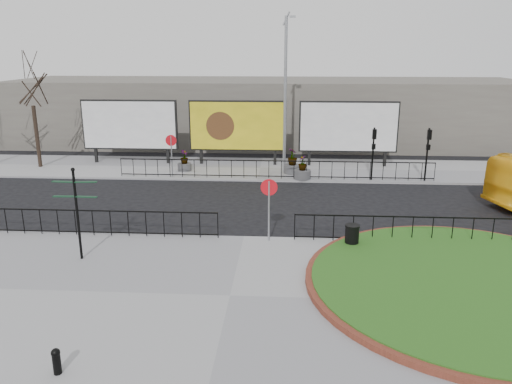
# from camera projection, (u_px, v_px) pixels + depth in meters

# --- Properties ---
(ground) EXTENTS (90.00, 90.00, 0.00)m
(ground) POSITION_uv_depth(u_px,v_px,m) (244.00, 239.00, 19.91)
(ground) COLOR black
(ground) RESTS_ON ground
(pavement_near) EXTENTS (30.00, 10.00, 0.12)m
(pavement_near) POSITION_uv_depth(u_px,v_px,m) (230.00, 297.00, 15.10)
(pavement_near) COLOR gray
(pavement_near) RESTS_ON ground
(pavement_far) EXTENTS (44.00, 6.00, 0.12)m
(pavement_far) POSITION_uv_depth(u_px,v_px,m) (260.00, 169.00, 31.41)
(pavement_far) COLOR gray
(pavement_far) RESTS_ON ground
(brick_edge) EXTENTS (10.40, 10.40, 0.18)m
(brick_edge) POSITION_uv_depth(u_px,v_px,m) (472.00, 285.00, 15.57)
(brick_edge) COLOR brown
(brick_edge) RESTS_ON pavement_near
(grass_lawn) EXTENTS (10.00, 10.00, 0.22)m
(grass_lawn) POSITION_uv_depth(u_px,v_px,m) (472.00, 284.00, 15.56)
(grass_lawn) COLOR #194B14
(grass_lawn) RESTS_ON pavement_near
(railing_near_left) EXTENTS (10.00, 0.10, 1.10)m
(railing_near_left) POSITION_uv_depth(u_px,v_px,m) (93.00, 223.00, 19.80)
(railing_near_left) COLOR black
(railing_near_left) RESTS_ON pavement_near
(railing_near_right) EXTENTS (9.00, 0.10, 1.10)m
(railing_near_right) POSITION_uv_depth(u_px,v_px,m) (412.00, 229.00, 19.05)
(railing_near_right) COLOR black
(railing_near_right) RESTS_ON pavement_near
(railing_far) EXTENTS (18.00, 0.10, 1.10)m
(railing_far) POSITION_uv_depth(u_px,v_px,m) (275.00, 169.00, 28.59)
(railing_far) COLOR black
(railing_far) RESTS_ON pavement_far
(speed_sign_far) EXTENTS (0.64, 0.07, 2.47)m
(speed_sign_far) POSITION_uv_depth(u_px,v_px,m) (171.00, 146.00, 28.71)
(speed_sign_far) COLOR gray
(speed_sign_far) RESTS_ON pavement_far
(speed_sign_near) EXTENTS (0.64, 0.07, 2.47)m
(speed_sign_near) POSITION_uv_depth(u_px,v_px,m) (269.00, 196.00, 18.95)
(speed_sign_near) COLOR gray
(speed_sign_near) RESTS_ON pavement_near
(billboard_left) EXTENTS (6.20, 0.31, 4.10)m
(billboard_left) POSITION_uv_depth(u_px,v_px,m) (130.00, 125.00, 32.16)
(billboard_left) COLOR black
(billboard_left) RESTS_ON pavement_far
(billboard_mid) EXTENTS (6.20, 0.31, 4.10)m
(billboard_mid) POSITION_uv_depth(u_px,v_px,m) (238.00, 126.00, 31.74)
(billboard_mid) COLOR black
(billboard_mid) RESTS_ON pavement_far
(billboard_right) EXTENTS (6.20, 0.31, 4.10)m
(billboard_right) POSITION_uv_depth(u_px,v_px,m) (348.00, 127.00, 31.32)
(billboard_right) COLOR black
(billboard_right) RESTS_ON pavement_far
(lamp_post) EXTENTS (0.74, 0.18, 9.23)m
(lamp_post) POSITION_uv_depth(u_px,v_px,m) (285.00, 93.00, 29.06)
(lamp_post) COLOR gray
(lamp_post) RESTS_ON pavement_far
(signal_pole_a) EXTENTS (0.22, 0.26, 3.00)m
(signal_pole_a) POSITION_uv_depth(u_px,v_px,m) (373.00, 146.00, 27.91)
(signal_pole_a) COLOR black
(signal_pole_a) RESTS_ON pavement_far
(signal_pole_b) EXTENTS (0.22, 0.26, 3.00)m
(signal_pole_b) POSITION_uv_depth(u_px,v_px,m) (428.00, 146.00, 27.73)
(signal_pole_b) COLOR black
(signal_pole_b) RESTS_ON pavement_far
(tree_left) EXTENTS (2.00, 2.00, 7.00)m
(tree_left) POSITION_uv_depth(u_px,v_px,m) (34.00, 111.00, 30.79)
(tree_left) COLOR #2D2119
(tree_left) RESTS_ON pavement_far
(building_backdrop) EXTENTS (40.00, 10.00, 5.00)m
(building_backdrop) POSITION_uv_depth(u_px,v_px,m) (267.00, 111.00, 40.34)
(building_backdrop) COLOR #635F57
(building_backdrop) RESTS_ON ground
(fingerpost_sign) EXTENTS (1.56, 0.26, 3.32)m
(fingerpost_sign) POSITION_uv_depth(u_px,v_px,m) (76.00, 205.00, 17.21)
(fingerpost_sign) COLOR black
(fingerpost_sign) RESTS_ON pavement_near
(bollard) EXTENTS (0.21, 0.21, 0.64)m
(bollard) POSITION_uv_depth(u_px,v_px,m) (56.00, 360.00, 11.36)
(bollard) COLOR black
(bollard) RESTS_ON pavement_near
(litter_bin) EXTENTS (0.55, 0.55, 0.92)m
(litter_bin) POSITION_uv_depth(u_px,v_px,m) (352.00, 236.00, 18.57)
(litter_bin) COLOR black
(litter_bin) RESTS_ON pavement_near
(planter_a) EXTENTS (0.84, 0.84, 1.28)m
(planter_a) POSITION_uv_depth(u_px,v_px,m) (184.00, 163.00, 30.59)
(planter_a) COLOR #4C4C4F
(planter_a) RESTS_ON pavement_far
(planter_b) EXTENTS (0.99, 0.99, 1.53)m
(planter_b) POSITION_uv_depth(u_px,v_px,m) (292.00, 164.00, 29.88)
(planter_b) COLOR #4C4C4F
(planter_b) RESTS_ON pavement_far
(planter_c) EXTENTS (0.97, 0.97, 1.37)m
(planter_c) POSITION_uv_depth(u_px,v_px,m) (302.00, 171.00, 28.62)
(planter_c) COLOR #4C4C4F
(planter_c) RESTS_ON pavement_far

